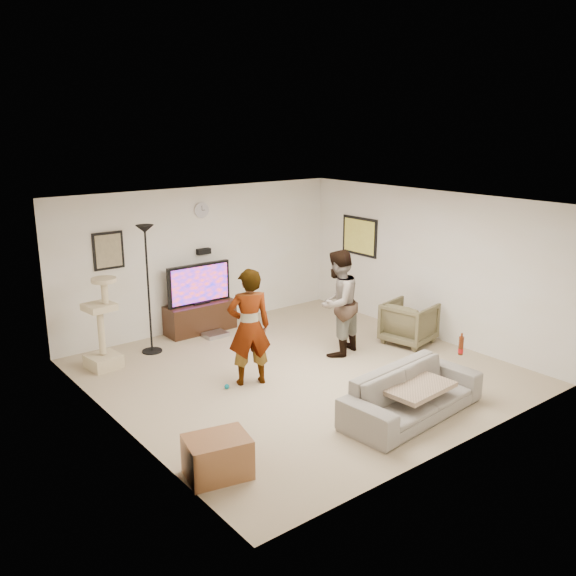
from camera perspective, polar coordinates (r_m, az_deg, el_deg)
floor at (r=9.09m, az=1.14°, el=-7.92°), size 5.50×5.50×0.02m
ceiling at (r=8.43m, az=1.23°, el=8.06°), size 5.50×5.50×0.02m
wall_back at (r=10.88m, az=-8.02°, el=2.79°), size 5.50×0.04×2.50m
wall_front at (r=6.87m, az=15.90°, el=-5.01°), size 5.50×0.04×2.50m
wall_left at (r=7.33m, az=-15.76°, el=-3.73°), size 0.04×5.50×2.50m
wall_right at (r=10.58m, az=12.81°, el=2.20°), size 0.04×5.50×2.50m
wall_clock at (r=10.71m, az=-8.10°, el=7.21°), size 0.26×0.04×0.26m
wall_speaker at (r=10.80m, az=-7.88°, el=3.41°), size 0.25×0.10×0.10m
picture_back at (r=10.07m, az=-16.42°, el=3.36°), size 0.42×0.03×0.52m
picture_right at (r=11.57m, az=6.69°, el=4.83°), size 0.03×0.78×0.62m
tv_stand at (r=10.82m, az=-8.19°, el=-2.72°), size 1.24×0.45×0.52m
console_box at (r=10.60m, az=-6.80°, el=-4.34°), size 0.40×0.30×0.07m
tv at (r=10.66m, az=-8.31°, el=0.40°), size 1.18×0.08×0.70m
tv_screen at (r=10.62m, az=-8.19°, el=0.35°), size 1.09×0.01×0.62m
floor_lamp at (r=9.78m, az=-12.90°, el=-0.19°), size 0.32×0.32×2.05m
cat_tree at (r=9.42m, az=-17.10°, el=-3.17°), size 0.50×0.50×1.40m
person_left at (r=8.45m, az=-3.64°, el=-3.66°), size 0.71×0.59×1.66m
person_right at (r=9.54m, az=4.66°, el=-1.41°), size 0.98×0.87×1.68m
sofa at (r=7.86m, az=11.55°, el=-9.63°), size 2.08×0.96×0.59m
throw_blanket at (r=7.83m, az=11.63°, el=-8.93°), size 0.95×0.77×0.06m
beer_bottle at (r=8.39m, az=15.85°, el=-5.21°), size 0.06×0.06×0.25m
armchair at (r=10.33m, az=11.24°, el=-3.20°), size 0.90×0.89×0.70m
side_table at (r=6.58m, az=-6.60°, el=-15.38°), size 0.74×0.62×0.43m
toy_ball at (r=8.57m, az=-5.74°, el=-9.14°), size 0.07×0.07×0.07m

